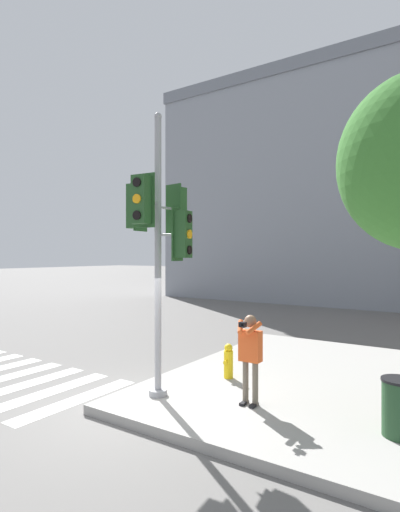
{
  "coord_description": "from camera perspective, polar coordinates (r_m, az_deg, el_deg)",
  "views": [
    {
      "loc": [
        5.38,
        -5.45,
        2.95
      ],
      "look_at": [
        1.18,
        0.87,
        2.94
      ],
      "focal_mm": 28.0,
      "sensor_mm": 36.0,
      "label": 1
    }
  ],
  "objects": [
    {
      "name": "traffic_signal_pole",
      "position": [
        7.93,
        -5.87,
        4.04
      ],
      "size": [
        1.44,
        1.45,
        5.59
      ],
      "color": "#939399",
      "rests_on": "sidewalk_corner"
    },
    {
      "name": "crosswalk_stripes",
      "position": [
        11.05,
        -26.15,
        -15.37
      ],
      "size": [
        5.69,
        2.94,
        0.01
      ],
      "color": "silver",
      "rests_on": "ground_plane"
    },
    {
      "name": "sidewalk_corner",
      "position": [
        9.58,
        21.72,
        -17.27
      ],
      "size": [
        8.0,
        8.0,
        0.18
      ],
      "color": "#9E9B96",
      "rests_on": "ground_plane"
    },
    {
      "name": "trash_bin",
      "position": [
        7.19,
        26.67,
        -18.79
      ],
      "size": [
        0.54,
        0.54,
        0.88
      ],
      "color": "#234728",
      "rests_on": "sidewalk_corner"
    },
    {
      "name": "fire_hydrant",
      "position": [
        9.32,
        4.08,
        -14.75
      ],
      "size": [
        0.21,
        0.27,
        0.77
      ],
      "color": "yellow",
      "rests_on": "sidewalk_corner"
    },
    {
      "name": "person_photographer",
      "position": [
        7.64,
        7.16,
        -13.24
      ],
      "size": [
        0.5,
        0.53,
        1.66
      ],
      "color": "black",
      "rests_on": "sidewalk_corner"
    },
    {
      "name": "building_left",
      "position": [
        30.88,
        14.25,
        8.29
      ],
      "size": [
        16.05,
        12.59,
        14.68
      ],
      "color": "gray",
      "rests_on": "ground_plane"
    },
    {
      "name": "ground_plane",
      "position": [
        8.2,
        -11.03,
        -20.96
      ],
      "size": [
        160.0,
        160.0,
        0.0
      ],
      "primitive_type": "plane",
      "color": "slate"
    }
  ]
}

